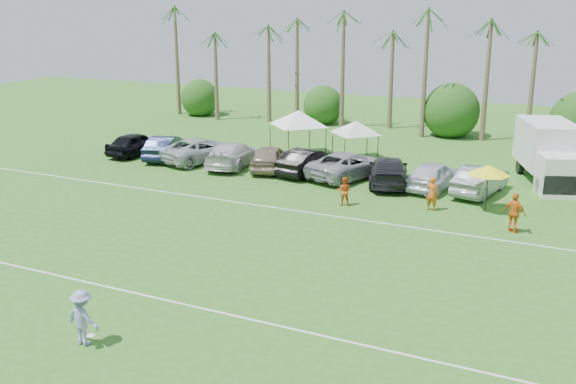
% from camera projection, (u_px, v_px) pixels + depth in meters
% --- Properties ---
extents(ground, '(120.00, 120.00, 0.00)m').
position_uv_depth(ground, '(66.00, 307.00, 23.42)').
color(ground, '#30691F').
rests_on(ground, ground).
extents(field_lines, '(80.00, 12.10, 0.01)m').
position_uv_depth(field_lines, '(189.00, 238.00, 30.37)').
color(field_lines, white).
rests_on(field_lines, ground).
extents(palm_tree_0, '(2.40, 2.40, 8.90)m').
position_uv_depth(palm_tree_0, '(169.00, 39.00, 63.36)').
color(palm_tree_0, brown).
rests_on(palm_tree_0, ground).
extents(palm_tree_1, '(2.40, 2.40, 9.90)m').
position_uv_depth(palm_tree_1, '(212.00, 30.00, 61.07)').
color(palm_tree_1, brown).
rests_on(palm_tree_1, ground).
extents(palm_tree_2, '(2.40, 2.40, 10.90)m').
position_uv_depth(palm_tree_2, '(258.00, 22.00, 58.78)').
color(palm_tree_2, brown).
rests_on(palm_tree_2, ground).
extents(palm_tree_3, '(2.40, 2.40, 11.90)m').
position_uv_depth(palm_tree_3, '(298.00, 12.00, 56.90)').
color(palm_tree_3, brown).
rests_on(palm_tree_3, ground).
extents(palm_tree_4, '(2.40, 2.40, 8.90)m').
position_uv_depth(palm_tree_4, '(339.00, 43.00, 55.98)').
color(palm_tree_4, brown).
rests_on(palm_tree_4, ground).
extents(palm_tree_5, '(2.40, 2.40, 9.90)m').
position_uv_depth(palm_tree_5, '(384.00, 34.00, 54.10)').
color(palm_tree_5, brown).
rests_on(palm_tree_5, ground).
extents(palm_tree_6, '(2.40, 2.40, 10.90)m').
position_uv_depth(palm_tree_6, '(432.00, 24.00, 52.22)').
color(palm_tree_6, brown).
rests_on(palm_tree_6, ground).
extents(palm_tree_7, '(2.40, 2.40, 11.90)m').
position_uv_depth(palm_tree_7, '(483.00, 13.00, 50.35)').
color(palm_tree_7, brown).
rests_on(palm_tree_7, ground).
extents(palm_tree_8, '(2.40, 2.40, 8.90)m').
position_uv_depth(palm_tree_8, '(547.00, 48.00, 49.02)').
color(palm_tree_8, brown).
rests_on(palm_tree_8, ground).
extents(bush_tree_0, '(4.00, 4.00, 4.00)m').
position_uv_depth(bush_tree_0, '(202.00, 97.00, 64.58)').
color(bush_tree_0, brown).
rests_on(bush_tree_0, ground).
extents(bush_tree_1, '(4.00, 4.00, 4.00)m').
position_uv_depth(bush_tree_1, '(322.00, 105.00, 59.26)').
color(bush_tree_1, brown).
rests_on(bush_tree_1, ground).
extents(bush_tree_2, '(4.00, 4.00, 4.00)m').
position_uv_depth(bush_tree_2, '(452.00, 114.00, 54.34)').
color(bush_tree_2, brown).
rests_on(bush_tree_2, ground).
extents(sideline_player_a, '(0.72, 0.50, 1.87)m').
position_uv_depth(sideline_player_a, '(432.00, 193.00, 34.28)').
color(sideline_player_a, '#CB5816').
rests_on(sideline_player_a, ground).
extents(sideline_player_b, '(0.90, 0.78, 1.60)m').
position_uv_depth(sideline_player_b, '(344.00, 191.00, 35.23)').
color(sideline_player_b, '#D55217').
rests_on(sideline_player_b, ground).
extents(sideline_player_c, '(1.25, 0.90, 1.97)m').
position_uv_depth(sideline_player_c, '(515.00, 213.00, 30.90)').
color(sideline_player_c, orange).
rests_on(sideline_player_c, ground).
extents(box_truck, '(4.92, 7.64, 3.69)m').
position_uv_depth(box_truck, '(550.00, 152.00, 39.31)').
color(box_truck, silver).
rests_on(box_truck, ground).
extents(canopy_tent_left, '(4.75, 4.75, 3.85)m').
position_uv_depth(canopy_tent_left, '(299.00, 110.00, 46.49)').
color(canopy_tent_left, black).
rests_on(canopy_tent_left, ground).
extents(canopy_tent_right, '(3.97, 3.97, 3.22)m').
position_uv_depth(canopy_tent_right, '(356.00, 121.00, 45.40)').
color(canopy_tent_right, black).
rests_on(canopy_tent_right, ground).
extents(market_umbrella, '(2.27, 2.27, 2.53)m').
position_uv_depth(market_umbrella, '(489.00, 170.00, 33.77)').
color(market_umbrella, black).
rests_on(market_umbrella, ground).
extents(frisbee_player, '(1.27, 0.79, 1.89)m').
position_uv_depth(frisbee_player, '(83.00, 318.00, 20.58)').
color(frisbee_player, '#848CBC').
rests_on(frisbee_player, ground).
extents(parked_car_0, '(2.35, 5.10, 1.69)m').
position_uv_depth(parked_car_0, '(136.00, 144.00, 47.16)').
color(parked_car_0, black).
rests_on(parked_car_0, ground).
extents(parked_car_1, '(3.11, 5.43, 1.69)m').
position_uv_depth(parked_car_1, '(166.00, 147.00, 45.98)').
color(parked_car_1, '#101933').
rests_on(parked_car_1, ground).
extents(parked_car_2, '(4.46, 6.65, 1.69)m').
position_uv_depth(parked_car_2, '(201.00, 150.00, 45.12)').
color(parked_car_2, '#B6BBC0').
rests_on(parked_car_2, ground).
extents(parked_car_3, '(3.22, 6.12, 1.69)m').
position_uv_depth(parked_car_3, '(233.00, 154.00, 43.78)').
color(parked_car_3, silver).
rests_on(parked_car_3, ground).
extents(parked_car_4, '(3.21, 5.32, 1.69)m').
position_uv_depth(parked_car_4, '(270.00, 157.00, 42.83)').
color(parked_car_4, gray).
rests_on(parked_car_4, ground).
extents(parked_car_5, '(2.61, 5.36, 1.69)m').
position_uv_depth(parked_car_5, '(308.00, 161.00, 41.80)').
color(parked_car_5, black).
rests_on(parked_car_5, ground).
extents(parked_car_6, '(4.61, 6.67, 1.69)m').
position_uv_depth(parked_car_6, '(348.00, 165.00, 40.79)').
color(parked_car_6, '#9D9EA4').
rests_on(parked_car_6, ground).
extents(parked_car_7, '(4.03, 6.28, 1.69)m').
position_uv_depth(parked_car_7, '(388.00, 171.00, 39.37)').
color(parked_car_7, black).
rests_on(parked_car_7, ground).
extents(parked_car_8, '(2.62, 5.18, 1.69)m').
position_uv_depth(parked_car_8, '(433.00, 175.00, 38.35)').
color(parked_car_8, silver).
rests_on(parked_car_8, ground).
extents(parked_car_9, '(2.70, 5.38, 1.69)m').
position_uv_depth(parked_car_9, '(480.00, 180.00, 37.30)').
color(parked_car_9, slate).
rests_on(parked_car_9, ground).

